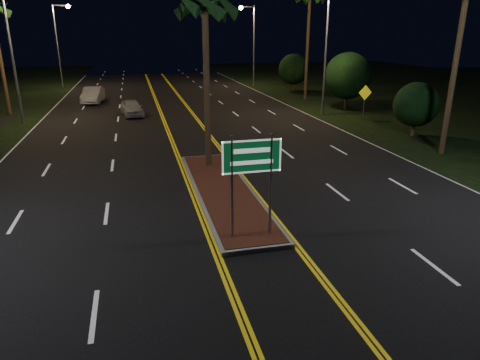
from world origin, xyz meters
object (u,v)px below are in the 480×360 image
object	(u,v)px
shrub_far	(294,69)
car_far	(93,94)
streetlight_left_far	(60,37)
streetlight_left_mid	(16,40)
median_island	(224,191)
shrub_near	(416,105)
car_near	(132,106)
streetlight_right_far	(251,36)
streetlight_right_mid	(322,39)
highway_sign	(252,166)
palm_median	(205,4)
shrub_mid	(348,76)
warning_sign	(365,98)

from	to	relation	value
shrub_far	car_far	xyz separation A→B (m)	(-20.65, -3.45, -1.51)
streetlight_left_far	streetlight_left_mid	bearing A→B (deg)	-90.00
median_island	car_far	bearing A→B (deg)	105.00
streetlight_left_mid	shrub_near	world-z (taller)	streetlight_left_mid
median_island	car_far	distance (m)	26.46
car_near	car_far	size ratio (longest dim) A/B	0.87
median_island	streetlight_left_far	size ratio (longest dim) A/B	1.14
streetlight_right_far	shrub_near	size ratio (longest dim) A/B	2.73
median_island	streetlight_right_mid	world-z (taller)	streetlight_right_mid
highway_sign	palm_median	world-z (taller)	palm_median
streetlight_left_far	streetlight_right_mid	world-z (taller)	same
palm_median	car_near	world-z (taller)	palm_median
streetlight_left_mid	streetlight_right_far	distance (m)	27.83
streetlight_left_mid	streetlight_right_mid	world-z (taller)	same
shrub_mid	car_near	xyz separation A→B (m)	(-17.46, 1.19, -2.01)
shrub_far	palm_median	bearing A→B (deg)	-118.42
highway_sign	median_island	bearing A→B (deg)	90.00
streetlight_left_mid	shrub_near	xyz separation A→B (m)	(24.11, -10.00, -3.71)
median_island	streetlight_right_far	size ratio (longest dim) A/B	1.14
streetlight_right_mid	shrub_mid	xyz separation A→B (m)	(3.39, 2.00, -2.93)
streetlight_left_mid	palm_median	xyz separation A→B (m)	(10.61, -13.50, 1.62)
streetlight_left_far	shrub_far	size ratio (longest dim) A/B	2.27
highway_sign	shrub_mid	size ratio (longest dim) A/B	0.69
median_island	streetlight_right_mid	bearing A→B (deg)	54.72
streetlight_right_mid	shrub_far	bearing A→B (deg)	77.18
median_island	shrub_far	distance (m)	32.19
shrub_far	car_near	distance (m)	20.43
streetlight_right_mid	shrub_far	xyz separation A→B (m)	(3.19, 14.00, -3.32)
streetlight_left_mid	streetlight_right_far	bearing A→B (deg)	40.30
shrub_far	highway_sign	bearing A→B (deg)	-112.57
palm_median	car_far	world-z (taller)	palm_median
streetlight_right_mid	streetlight_right_far	size ratio (longest dim) A/B	1.00
warning_sign	shrub_mid	bearing A→B (deg)	72.27
highway_sign	streetlight_left_far	bearing A→B (deg)	104.44
car_far	shrub_far	bearing A→B (deg)	15.25
median_island	warning_sign	xyz separation A→B (m)	(13.00, 12.26, 1.57)
streetlight_right_mid	car_far	xyz separation A→B (m)	(-17.46, 10.55, -4.83)
car_near	streetlight_left_far	bearing A→B (deg)	102.73
shrub_near	highway_sign	bearing A→B (deg)	-140.31
median_island	streetlight_right_far	bearing A→B (deg)	73.13
streetlight_right_far	car_far	xyz separation A→B (m)	(-17.46, -9.45, -4.83)
streetlight_left_mid	streetlight_right_mid	xyz separation A→B (m)	(21.23, -2.00, 0.00)
shrub_mid	warning_sign	distance (m)	4.96
streetlight_right_far	median_island	bearing A→B (deg)	-106.87
car_far	median_island	bearing A→B (deg)	-69.23
median_island	streetlight_right_far	distance (m)	37.00
streetlight_left_mid	shrub_near	distance (m)	26.37
shrub_mid	car_far	xyz separation A→B (m)	(-20.85, 8.55, -1.90)
shrub_mid	car_far	distance (m)	22.61
highway_sign	streetlight_left_far	world-z (taller)	streetlight_left_far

